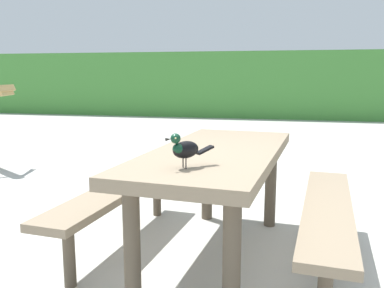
% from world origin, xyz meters
% --- Properties ---
extents(ground_plane, '(60.00, 60.00, 0.00)m').
position_xyz_m(ground_plane, '(0.00, 0.00, 0.00)').
color(ground_plane, '#B7B5AD').
extents(hedge_wall, '(28.00, 1.57, 1.83)m').
position_xyz_m(hedge_wall, '(0.00, 9.74, 0.91)').
color(hedge_wall, '#428438').
rests_on(hedge_wall, ground).
extents(picnic_table_foreground, '(1.84, 1.87, 0.74)m').
position_xyz_m(picnic_table_foreground, '(-0.03, 0.26, 0.56)').
color(picnic_table_foreground, '#84725B').
rests_on(picnic_table_foreground, ground).
extents(bird_grackle, '(0.22, 0.22, 0.18)m').
position_xyz_m(bird_grackle, '(-0.11, -0.31, 0.84)').
color(bird_grackle, black).
rests_on(bird_grackle, picnic_table_foreground).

